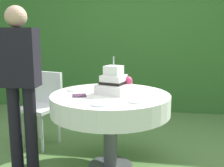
{
  "coord_description": "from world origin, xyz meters",
  "views": [
    {
      "loc": [
        0.43,
        -2.45,
        1.33
      ],
      "look_at": [
        0.01,
        0.02,
        0.87
      ],
      "focal_mm": 41.93,
      "sensor_mm": 36.0,
      "label": 1
    }
  ],
  "objects_px": {
    "serving_plate_far": "(100,104)",
    "garden_chair": "(44,101)",
    "cake_table": "(110,105)",
    "wedding_cake": "(114,83)",
    "serving_plate_left": "(74,90)",
    "napkin_stack": "(79,95)",
    "serving_plate_near": "(136,102)",
    "standing_person": "(20,78)"
  },
  "relations": [
    {
      "from": "serving_plate_near",
      "to": "napkin_stack",
      "type": "distance_m",
      "value": 0.56
    },
    {
      "from": "serving_plate_left",
      "to": "standing_person",
      "type": "xyz_separation_m",
      "value": [
        -0.44,
        -0.27,
        0.15
      ]
    },
    {
      "from": "serving_plate_near",
      "to": "cake_table",
      "type": "bearing_deg",
      "value": 132.64
    },
    {
      "from": "serving_plate_far",
      "to": "garden_chair",
      "type": "distance_m",
      "value": 1.3
    },
    {
      "from": "garden_chair",
      "to": "serving_plate_left",
      "type": "bearing_deg",
      "value": -36.51
    },
    {
      "from": "wedding_cake",
      "to": "serving_plate_near",
      "type": "bearing_deg",
      "value": -54.94
    },
    {
      "from": "serving_plate_near",
      "to": "napkin_stack",
      "type": "height_order",
      "value": "serving_plate_near"
    },
    {
      "from": "cake_table",
      "to": "serving_plate_left",
      "type": "distance_m",
      "value": 0.43
    },
    {
      "from": "serving_plate_far",
      "to": "standing_person",
      "type": "bearing_deg",
      "value": 163.46
    },
    {
      "from": "serving_plate_left",
      "to": "garden_chair",
      "type": "relative_size",
      "value": 0.15
    },
    {
      "from": "serving_plate_near",
      "to": "serving_plate_left",
      "type": "bearing_deg",
      "value": 150.1
    },
    {
      "from": "serving_plate_near",
      "to": "wedding_cake",
      "type": "bearing_deg",
      "value": 125.06
    },
    {
      "from": "serving_plate_near",
      "to": "napkin_stack",
      "type": "bearing_deg",
      "value": 164.12
    },
    {
      "from": "napkin_stack",
      "to": "garden_chair",
      "type": "xyz_separation_m",
      "value": [
        -0.64,
        0.61,
        -0.23
      ]
    },
    {
      "from": "cake_table",
      "to": "wedding_cake",
      "type": "xyz_separation_m",
      "value": [
        0.03,
        0.04,
        0.21
      ]
    },
    {
      "from": "serving_plate_near",
      "to": "napkin_stack",
      "type": "xyz_separation_m",
      "value": [
        -0.54,
        0.15,
        -0.0
      ]
    },
    {
      "from": "garden_chair",
      "to": "wedding_cake",
      "type": "bearing_deg",
      "value": -24.34
    },
    {
      "from": "cake_table",
      "to": "napkin_stack",
      "type": "bearing_deg",
      "value": -153.1
    },
    {
      "from": "cake_table",
      "to": "garden_chair",
      "type": "relative_size",
      "value": 1.31
    },
    {
      "from": "serving_plate_left",
      "to": "garden_chair",
      "type": "distance_m",
      "value": 0.68
    },
    {
      "from": "cake_table",
      "to": "standing_person",
      "type": "distance_m",
      "value": 0.9
    },
    {
      "from": "serving_plate_near",
      "to": "standing_person",
      "type": "height_order",
      "value": "standing_person"
    },
    {
      "from": "serving_plate_left",
      "to": "napkin_stack",
      "type": "bearing_deg",
      "value": -60.49
    },
    {
      "from": "garden_chair",
      "to": "standing_person",
      "type": "height_order",
      "value": "standing_person"
    },
    {
      "from": "cake_table",
      "to": "garden_chair",
      "type": "bearing_deg",
      "value": 152.67
    },
    {
      "from": "serving_plate_near",
      "to": "napkin_stack",
      "type": "relative_size",
      "value": 0.96
    },
    {
      "from": "serving_plate_near",
      "to": "serving_plate_left",
      "type": "height_order",
      "value": "same"
    },
    {
      "from": "standing_person",
      "to": "serving_plate_far",
      "type": "bearing_deg",
      "value": -16.54
    },
    {
      "from": "cake_table",
      "to": "serving_plate_near",
      "type": "height_order",
      "value": "serving_plate_near"
    },
    {
      "from": "cake_table",
      "to": "serving_plate_far",
      "type": "relative_size",
      "value": 8.01
    },
    {
      "from": "serving_plate_far",
      "to": "standing_person",
      "type": "relative_size",
      "value": 0.09
    },
    {
      "from": "garden_chair",
      "to": "standing_person",
      "type": "relative_size",
      "value": 0.56
    },
    {
      "from": "cake_table",
      "to": "serving_plate_far",
      "type": "height_order",
      "value": "serving_plate_far"
    },
    {
      "from": "serving_plate_near",
      "to": "serving_plate_far",
      "type": "distance_m",
      "value": 0.31
    },
    {
      "from": "cake_table",
      "to": "napkin_stack",
      "type": "relative_size",
      "value": 9.35
    },
    {
      "from": "serving_plate_far",
      "to": "serving_plate_left",
      "type": "distance_m",
      "value": 0.65
    },
    {
      "from": "serving_plate_left",
      "to": "napkin_stack",
      "type": "xyz_separation_m",
      "value": [
        0.13,
        -0.23,
        -0.0
      ]
    },
    {
      "from": "serving_plate_near",
      "to": "serving_plate_left",
      "type": "distance_m",
      "value": 0.78
    },
    {
      "from": "cake_table",
      "to": "wedding_cake",
      "type": "height_order",
      "value": "wedding_cake"
    },
    {
      "from": "napkin_stack",
      "to": "serving_plate_near",
      "type": "bearing_deg",
      "value": -15.88
    },
    {
      "from": "serving_plate_left",
      "to": "napkin_stack",
      "type": "height_order",
      "value": "serving_plate_left"
    },
    {
      "from": "wedding_cake",
      "to": "cake_table",
      "type": "bearing_deg",
      "value": -127.17
    }
  ]
}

